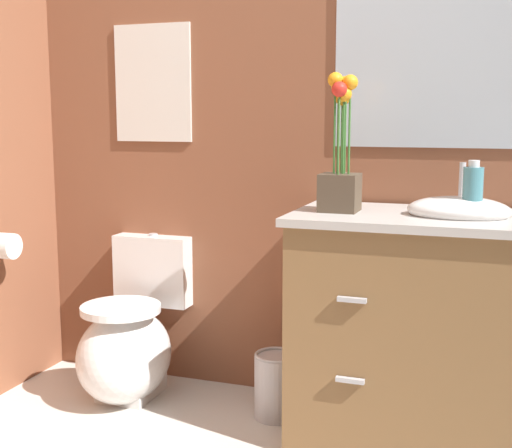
{
  "coord_description": "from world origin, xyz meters",
  "views": [
    {
      "loc": [
        0.67,
        -1.24,
        1.22
      ],
      "look_at": [
        -0.2,
        1.23,
        0.81
      ],
      "focal_mm": 48.31,
      "sensor_mm": 36.0,
      "label": 1
    }
  ],
  "objects_px": {
    "flower_vase": "(341,160)",
    "wall_mirror": "(437,57)",
    "trash_bin": "(276,385)",
    "soap_bottle": "(473,191)",
    "vanity_cabinet": "(420,328)",
    "toilet_paper_roll": "(4,246)",
    "toilet": "(130,343)",
    "wall_poster": "(153,83)"
  },
  "relations": [
    {
      "from": "soap_bottle",
      "to": "trash_bin",
      "type": "height_order",
      "value": "soap_bottle"
    },
    {
      "from": "toilet",
      "to": "wall_poster",
      "type": "distance_m",
      "value": 1.16
    },
    {
      "from": "soap_bottle",
      "to": "toilet_paper_roll",
      "type": "xyz_separation_m",
      "value": [
        -1.88,
        -0.14,
        -0.29
      ]
    },
    {
      "from": "soap_bottle",
      "to": "wall_mirror",
      "type": "height_order",
      "value": "wall_mirror"
    },
    {
      "from": "wall_poster",
      "to": "wall_mirror",
      "type": "bearing_deg",
      "value": 0.0
    },
    {
      "from": "flower_vase",
      "to": "soap_bottle",
      "type": "bearing_deg",
      "value": -1.11
    },
    {
      "from": "vanity_cabinet",
      "to": "trash_bin",
      "type": "distance_m",
      "value": 0.65
    },
    {
      "from": "flower_vase",
      "to": "trash_bin",
      "type": "bearing_deg",
      "value": 167.79
    },
    {
      "from": "toilet",
      "to": "flower_vase",
      "type": "relative_size",
      "value": 1.36
    },
    {
      "from": "wall_poster",
      "to": "wall_mirror",
      "type": "distance_m",
      "value": 1.24
    },
    {
      "from": "flower_vase",
      "to": "toilet_paper_roll",
      "type": "distance_m",
      "value": 1.47
    },
    {
      "from": "flower_vase",
      "to": "wall_mirror",
      "type": "xyz_separation_m",
      "value": [
        0.3,
        0.32,
        0.39
      ]
    },
    {
      "from": "soap_bottle",
      "to": "trash_bin",
      "type": "bearing_deg",
      "value": 174.86
    },
    {
      "from": "vanity_cabinet",
      "to": "trash_bin",
      "type": "xyz_separation_m",
      "value": [
        -0.57,
        0.03,
        -0.31
      ]
    },
    {
      "from": "vanity_cabinet",
      "to": "toilet_paper_roll",
      "type": "bearing_deg",
      "value": -174.35
    },
    {
      "from": "trash_bin",
      "to": "soap_bottle",
      "type": "bearing_deg",
      "value": -5.14
    },
    {
      "from": "flower_vase",
      "to": "trash_bin",
      "type": "distance_m",
      "value": 0.97
    },
    {
      "from": "toilet",
      "to": "vanity_cabinet",
      "type": "bearing_deg",
      "value": -1.22
    },
    {
      "from": "vanity_cabinet",
      "to": "soap_bottle",
      "type": "relative_size",
      "value": 5.26
    },
    {
      "from": "toilet",
      "to": "toilet_paper_roll",
      "type": "height_order",
      "value": "toilet_paper_roll"
    },
    {
      "from": "flower_vase",
      "to": "wall_poster",
      "type": "relative_size",
      "value": 0.98
    },
    {
      "from": "toilet",
      "to": "soap_bottle",
      "type": "height_order",
      "value": "soap_bottle"
    },
    {
      "from": "flower_vase",
      "to": "trash_bin",
      "type": "xyz_separation_m",
      "value": [
        -0.26,
        0.06,
        -0.93
      ]
    },
    {
      "from": "trash_bin",
      "to": "wall_poster",
      "type": "xyz_separation_m",
      "value": [
        -0.67,
        0.26,
        1.23
      ]
    },
    {
      "from": "toilet",
      "to": "vanity_cabinet",
      "type": "xyz_separation_m",
      "value": [
        1.24,
        -0.03,
        0.21
      ]
    },
    {
      "from": "vanity_cabinet",
      "to": "wall_poster",
      "type": "xyz_separation_m",
      "value": [
        -1.24,
        0.29,
        0.92
      ]
    },
    {
      "from": "flower_vase",
      "to": "wall_poster",
      "type": "bearing_deg",
      "value": 161.28
    },
    {
      "from": "vanity_cabinet",
      "to": "flower_vase",
      "type": "height_order",
      "value": "flower_vase"
    },
    {
      "from": "toilet",
      "to": "wall_mirror",
      "type": "relative_size",
      "value": 0.86
    },
    {
      "from": "flower_vase",
      "to": "trash_bin",
      "type": "height_order",
      "value": "flower_vase"
    },
    {
      "from": "vanity_cabinet",
      "to": "trash_bin",
      "type": "relative_size",
      "value": 3.87
    },
    {
      "from": "wall_mirror",
      "to": "toilet_paper_roll",
      "type": "xyz_separation_m",
      "value": [
        -1.72,
        -0.46,
        -0.77
      ]
    },
    {
      "from": "soap_bottle",
      "to": "trash_bin",
      "type": "distance_m",
      "value": 1.11
    },
    {
      "from": "toilet",
      "to": "wall_poster",
      "type": "relative_size",
      "value": 1.33
    },
    {
      "from": "trash_bin",
      "to": "toilet_paper_roll",
      "type": "relative_size",
      "value": 2.47
    },
    {
      "from": "toilet_paper_roll",
      "to": "wall_poster",
      "type": "bearing_deg",
      "value": 44.01
    },
    {
      "from": "toilet",
      "to": "vanity_cabinet",
      "type": "height_order",
      "value": "vanity_cabinet"
    },
    {
      "from": "vanity_cabinet",
      "to": "wall_mirror",
      "type": "bearing_deg",
      "value": 90.52
    },
    {
      "from": "wall_mirror",
      "to": "trash_bin",
      "type": "bearing_deg",
      "value": -155.34
    },
    {
      "from": "wall_poster",
      "to": "wall_mirror",
      "type": "height_order",
      "value": "wall_mirror"
    },
    {
      "from": "flower_vase",
      "to": "wall_poster",
      "type": "height_order",
      "value": "wall_poster"
    },
    {
      "from": "vanity_cabinet",
      "to": "flower_vase",
      "type": "bearing_deg",
      "value": -175.85
    }
  ]
}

